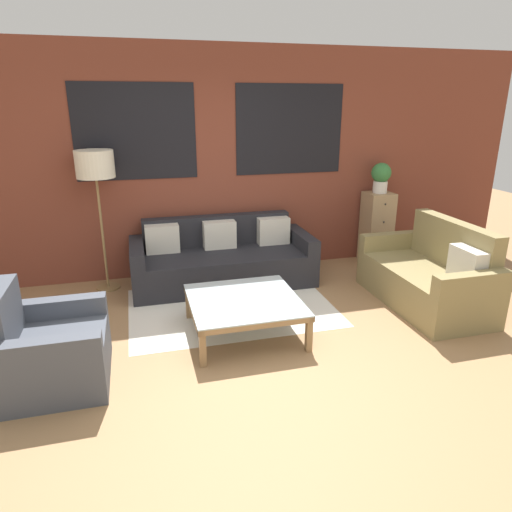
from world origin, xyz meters
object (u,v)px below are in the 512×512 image
at_px(settee_vintage, 429,277).
at_px(potted_plant, 381,176).
at_px(couch_dark, 222,260).
at_px(coffee_table, 244,303).
at_px(armchair_corner, 49,351).
at_px(floor_lamp, 95,169).
at_px(drawer_cabinet, 376,227).

bearing_deg(settee_vintage, potted_plant, 83.87).
height_order(couch_dark, potted_plant, potted_plant).
bearing_deg(coffee_table, armchair_corner, -166.90).
bearing_deg(floor_lamp, couch_dark, -6.72).
distance_m(couch_dark, potted_plant, 2.41).
height_order(coffee_table, potted_plant, potted_plant).
xyz_separation_m(settee_vintage, coffee_table, (-2.12, -0.14, 0.01)).
distance_m(armchair_corner, floor_lamp, 2.27).
bearing_deg(settee_vintage, coffee_table, -176.18).
bearing_deg(couch_dark, potted_plant, 5.98).
xyz_separation_m(couch_dark, settee_vintage, (2.06, -1.23, 0.03)).
bearing_deg(settee_vintage, floor_lamp, 157.99).
relative_size(couch_dark, settee_vintage, 1.39).
xyz_separation_m(couch_dark, armchair_corner, (-1.73, -1.76, -0.01)).
height_order(armchair_corner, coffee_table, armchair_corner).
relative_size(floor_lamp, potted_plant, 4.08).
bearing_deg(floor_lamp, settee_vintage, -22.01).
xyz_separation_m(settee_vintage, armchair_corner, (-3.79, -0.53, -0.03)).
distance_m(couch_dark, floor_lamp, 1.80).
xyz_separation_m(settee_vintage, drawer_cabinet, (0.16, 1.46, 0.18)).
relative_size(couch_dark, coffee_table, 2.12).
xyz_separation_m(coffee_table, drawer_cabinet, (2.28, 1.60, 0.17)).
height_order(armchair_corner, floor_lamp, floor_lamp).
bearing_deg(settee_vintage, couch_dark, 149.24).
relative_size(couch_dark, drawer_cabinet, 2.24).
bearing_deg(armchair_corner, potted_plant, 26.76).
bearing_deg(drawer_cabinet, floor_lamp, -178.88).
bearing_deg(coffee_table, floor_lamp, 130.76).
bearing_deg(floor_lamp, coffee_table, -49.24).
distance_m(armchair_corner, coffee_table, 1.72).
height_order(coffee_table, drawer_cabinet, drawer_cabinet).
relative_size(coffee_table, drawer_cabinet, 1.06).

